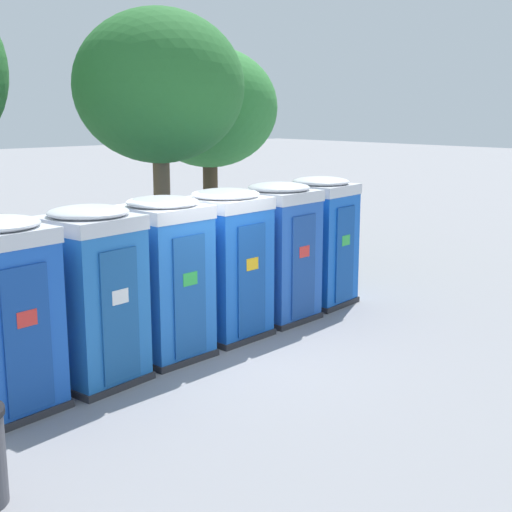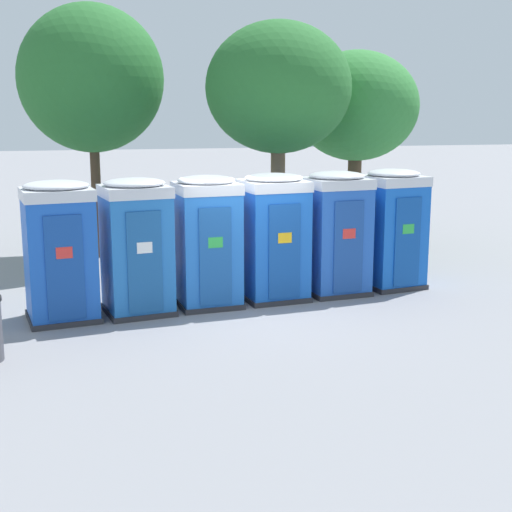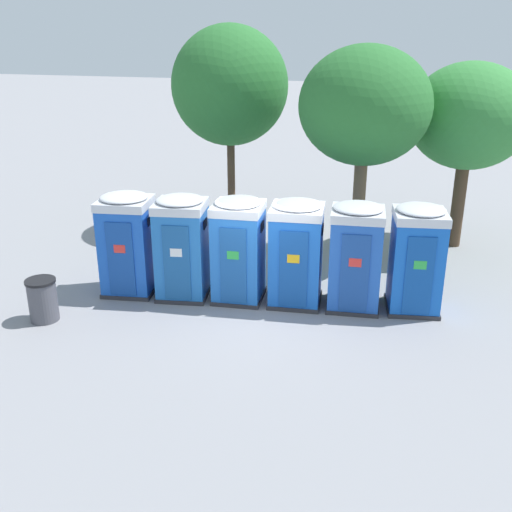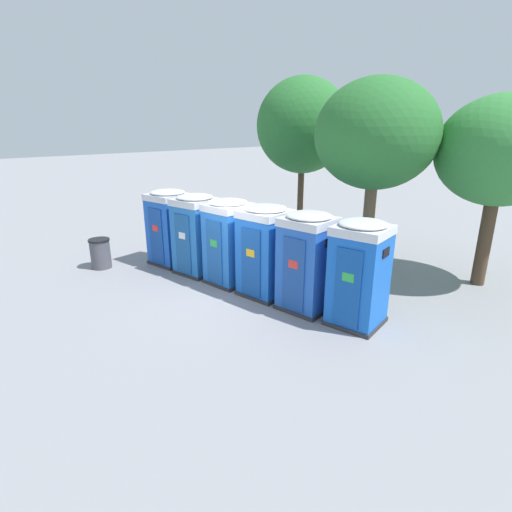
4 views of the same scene
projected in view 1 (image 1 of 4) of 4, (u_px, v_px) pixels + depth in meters
ground_plane at (223, 353)px, 11.44m from camera, size 120.00×120.00×0.00m
portapotty_0 at (0, 315)px, 9.00m from camera, size 1.39×1.36×2.54m
portapotty_1 at (92, 295)px, 10.00m from camera, size 1.37×1.36×2.54m
portapotty_2 at (165, 277)px, 11.04m from camera, size 1.27×1.28×2.54m
portapotty_3 at (226, 263)px, 12.05m from camera, size 1.34×1.31×2.54m
portapotty_4 at (279, 251)px, 13.06m from camera, size 1.32×1.30×2.54m
portapotty_5 at (320, 240)px, 14.13m from camera, size 1.34×1.36×2.54m
street_tree_0 at (209, 108)px, 17.82m from camera, size 3.42×3.42×5.38m
street_tree_1 at (159, 88)px, 14.60m from camera, size 3.51×3.51×5.86m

